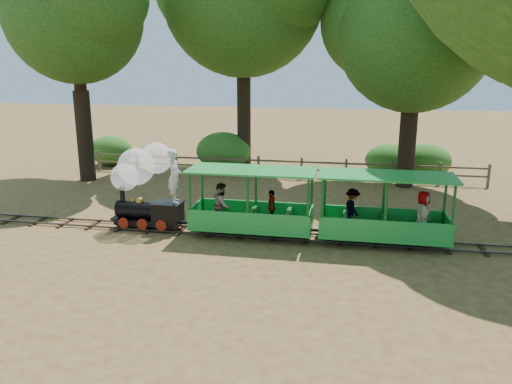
% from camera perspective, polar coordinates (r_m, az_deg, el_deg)
% --- Properties ---
extents(ground, '(90.00, 90.00, 0.00)m').
position_cam_1_polar(ground, '(15.48, -1.56, -4.95)').
color(ground, olive).
rests_on(ground, ground).
extents(track, '(22.00, 1.00, 0.10)m').
position_cam_1_polar(track, '(15.46, -1.56, -4.72)').
color(track, '#3F3D3A').
rests_on(track, ground).
extents(locomotive, '(2.56, 1.16, 2.84)m').
position_cam_1_polar(locomotive, '(16.05, -12.66, 1.39)').
color(locomotive, black).
rests_on(locomotive, ground).
extents(carriage_front, '(3.83, 1.57, 1.99)m').
position_cam_1_polar(carriage_front, '(15.13, -0.95, -2.13)').
color(carriage_front, green).
rests_on(carriage_front, track).
extents(carriage_rear, '(3.83, 1.57, 1.99)m').
position_cam_1_polar(carriage_rear, '(14.93, 14.43, -2.78)').
color(carriage_rear, green).
rests_on(carriage_rear, track).
extents(oak_nw, '(7.24, 6.37, 10.04)m').
position_cam_1_polar(oak_nw, '(23.56, -20.10, 19.22)').
color(oak_nw, '#2D2116').
rests_on(oak_nw, ground).
extents(oak_ne, '(7.79, 6.85, 9.37)m').
position_cam_1_polar(oak_ne, '(21.99, 17.73, 17.57)').
color(oak_ne, '#2D2116').
rests_on(oak_ne, ground).
extents(fence, '(18.10, 0.10, 1.00)m').
position_cam_1_polar(fence, '(22.93, 2.74, 3.00)').
color(fence, brown).
rests_on(fence, ground).
extents(shrub_west, '(2.27, 1.75, 1.57)m').
position_cam_1_polar(shrub_west, '(26.86, -16.26, 4.59)').
color(shrub_west, '#2D6B1E').
rests_on(shrub_west, ground).
extents(shrub_mid_w, '(2.72, 2.09, 1.88)m').
position_cam_1_polar(shrub_mid_w, '(24.70, -3.75, 4.68)').
color(shrub_mid_w, '#2D6B1E').
rests_on(shrub_mid_w, ground).
extents(shrub_mid_e, '(2.22, 1.71, 1.54)m').
position_cam_1_polar(shrub_mid_e, '(24.01, 14.98, 3.51)').
color(shrub_mid_e, '#2D6B1E').
rests_on(shrub_mid_e, ground).
extents(shrub_east, '(2.31, 1.78, 1.60)m').
position_cam_1_polar(shrub_east, '(24.18, 18.80, 3.38)').
color(shrub_east, '#2D6B1E').
rests_on(shrub_east, ground).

